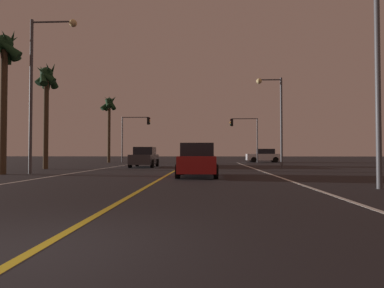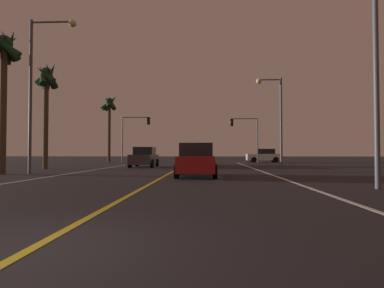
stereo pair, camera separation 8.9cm
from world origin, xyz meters
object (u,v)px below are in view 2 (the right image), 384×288
at_px(car_crossing_side, 264,156).
at_px(street_lamp_right_near, 363,28).
at_px(car_ahead_far, 201,157).
at_px(palm_tree_left_far, 109,108).
at_px(car_oncoming, 144,157).
at_px(car_lead_same_lane, 197,161).
at_px(traffic_light_near_right, 244,130).
at_px(street_lamp_right_far, 275,110).
at_px(street_lamp_left_mid, 41,76).
at_px(palm_tree_left_near, 4,58).
at_px(traffic_light_near_left, 136,129).
at_px(palm_tree_left_mid, 46,84).

height_order(car_crossing_side, street_lamp_right_near, street_lamp_right_near).
relative_size(car_ahead_far, palm_tree_left_far, 0.51).
relative_size(car_ahead_far, car_oncoming, 1.00).
bearing_deg(car_lead_same_lane, traffic_light_near_right, -12.19).
bearing_deg(street_lamp_right_far, palm_tree_left_far, -38.33).
bearing_deg(traffic_light_near_right, car_lead_same_lane, 77.81).
xyz_separation_m(car_ahead_far, car_oncoming, (-4.77, -3.02, 0.00)).
relative_size(street_lamp_right_near, street_lamp_left_mid, 0.98).
distance_m(car_lead_same_lane, car_crossing_side, 26.29).
distance_m(car_lead_same_lane, car_oncoming, 11.77).
bearing_deg(street_lamp_right_far, car_ahead_far, -38.22).
height_order(car_ahead_far, palm_tree_left_near, palm_tree_left_near).
height_order(traffic_light_near_left, palm_tree_left_near, palm_tree_left_near).
xyz_separation_m(car_oncoming, palm_tree_left_far, (-6.76, 12.16, 5.87)).
relative_size(street_lamp_left_mid, street_lamp_right_far, 1.26).
height_order(car_lead_same_lane, street_lamp_right_far, street_lamp_right_far).
height_order(traffic_light_near_left, street_lamp_right_far, street_lamp_right_far).
height_order(car_oncoming, street_lamp_right_far, street_lamp_right_far).
height_order(palm_tree_left_mid, palm_tree_left_far, palm_tree_left_far).
relative_size(traffic_light_near_right, street_lamp_right_far, 0.76).
height_order(car_oncoming, palm_tree_left_mid, palm_tree_left_mid).
distance_m(car_lead_same_lane, palm_tree_left_mid, 14.68).
xyz_separation_m(car_ahead_far, palm_tree_left_mid, (-11.51, -6.62, 5.56)).
bearing_deg(street_lamp_left_mid, traffic_light_near_right, 56.66).
bearing_deg(traffic_light_near_left, car_lead_same_lane, -70.21).
bearing_deg(palm_tree_left_far, street_lamp_left_mid, -83.39).
relative_size(car_lead_same_lane, street_lamp_right_near, 0.49).
bearing_deg(car_oncoming, palm_tree_left_far, -150.91).
height_order(traffic_light_near_right, traffic_light_near_left, traffic_light_near_left).
xyz_separation_m(car_lead_same_lane, traffic_light_near_left, (-8.33, 23.15, 3.38)).
height_order(car_lead_same_lane, traffic_light_near_left, traffic_light_near_left).
relative_size(street_lamp_left_mid, palm_tree_left_far, 1.07).
xyz_separation_m(car_lead_same_lane, street_lamp_right_near, (5.89, -5.28, 4.70)).
height_order(car_ahead_far, palm_tree_left_far, palm_tree_left_far).
xyz_separation_m(traffic_light_near_right, street_lamp_right_near, (0.89, -28.43, 1.49)).
distance_m(street_lamp_right_far, palm_tree_left_mid, 17.60).
distance_m(car_ahead_far, traffic_light_near_right, 11.13).
bearing_deg(traffic_light_near_right, street_lamp_right_far, 93.44).
xyz_separation_m(car_lead_same_lane, traffic_light_near_right, (5.00, 23.15, 3.21)).
xyz_separation_m(car_ahead_far, car_crossing_side, (7.78, 11.36, 0.00)).
distance_m(street_lamp_right_far, palm_tree_left_near, 18.73).
bearing_deg(car_lead_same_lane, street_lamp_right_far, -32.60).
bearing_deg(street_lamp_left_mid, palm_tree_left_near, -163.68).
relative_size(car_lead_same_lane, street_lamp_right_far, 0.60).
distance_m(car_crossing_side, street_lamp_right_far, 16.54).
xyz_separation_m(car_crossing_side, street_lamp_right_near, (-1.84, -30.41, 4.70)).
height_order(car_crossing_side, traffic_light_near_right, traffic_light_near_right).
height_order(palm_tree_left_near, palm_tree_left_far, palm_tree_left_far).
xyz_separation_m(car_ahead_far, street_lamp_left_mid, (-9.08, -12.07, 4.84)).
height_order(car_crossing_side, palm_tree_left_near, palm_tree_left_near).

